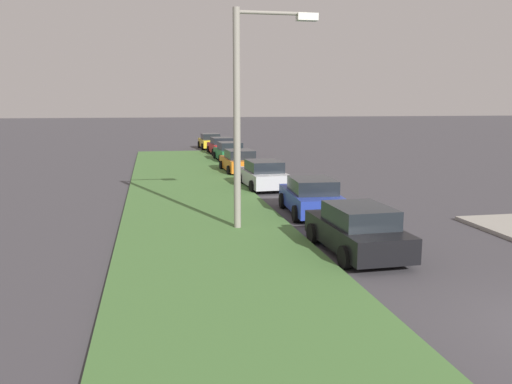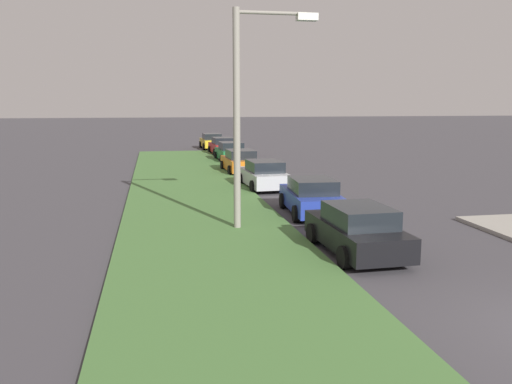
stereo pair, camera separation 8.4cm
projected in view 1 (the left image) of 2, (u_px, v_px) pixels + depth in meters
grass_median at (207, 230)px, 18.54m from camera, size 60.00×6.00×0.12m
parked_car_black at (357, 230)px, 15.72m from camera, size 4.35×2.12×1.47m
parked_car_blue at (311, 197)px, 21.24m from camera, size 4.39×2.20×1.47m
parked_car_silver at (263, 175)px, 27.59m from camera, size 4.38×2.18×1.47m
parked_car_orange at (239, 162)px, 33.75m from camera, size 4.37×2.16×1.47m
parked_car_green at (230, 152)px, 40.21m from camera, size 4.36×2.13×1.47m
parked_car_red at (221, 146)px, 45.43m from camera, size 4.39×2.20×1.47m
parked_car_yellow at (210, 141)px, 51.05m from camera, size 4.36×2.13×1.47m
streetlight at (247, 104)px, 17.99m from camera, size 0.37×2.87×7.50m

